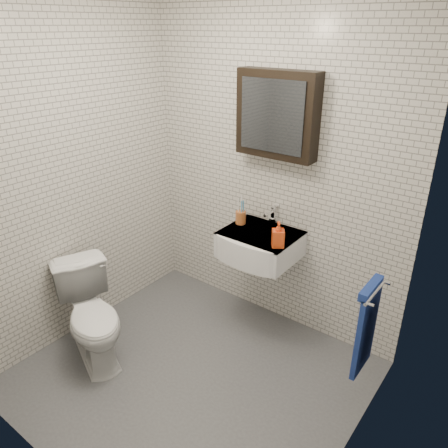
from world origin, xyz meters
name	(u,v)px	position (x,y,z in m)	size (l,w,h in m)	color
ground	(191,375)	(0.00, 0.00, 0.01)	(2.20, 2.00, 0.01)	#4E5056
room_shell	(183,180)	(0.00, 0.00, 1.47)	(2.22, 2.02, 2.51)	silver
washbasin	(257,245)	(0.05, 0.73, 0.76)	(0.55, 0.50, 0.20)	white
faucet	(272,217)	(0.05, 0.93, 0.92)	(0.06, 0.20, 0.15)	silver
mirror_cabinet	(277,115)	(0.05, 0.93, 1.70)	(0.60, 0.15, 0.60)	black
towel_rail	(367,324)	(1.04, 0.35, 0.72)	(0.09, 0.30, 0.58)	silver
toothbrush_cup	(241,217)	(-0.16, 0.82, 0.91)	(0.11, 0.11, 0.22)	#A75829
soap_bottle	(278,234)	(0.27, 0.66, 0.94)	(0.08, 0.09, 0.19)	orange
toilet	(93,316)	(-0.71, -0.26, 0.35)	(0.39, 0.69, 0.71)	white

